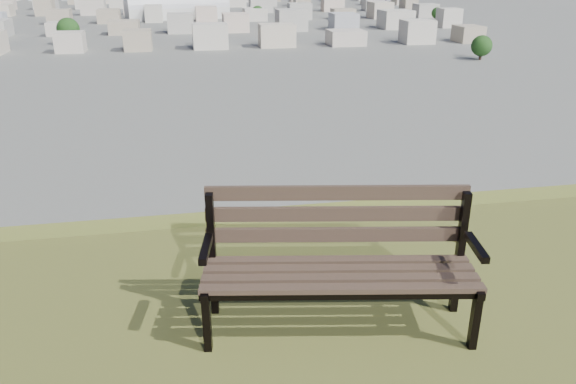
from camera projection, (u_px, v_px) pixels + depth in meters
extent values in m
cube|color=#483229|center=(342.00, 289.00, 3.79)|extent=(1.93, 0.42, 0.04)
cube|color=#483229|center=(340.00, 279.00, 3.91)|extent=(1.93, 0.42, 0.04)
cube|color=#483229|center=(339.00, 269.00, 4.03)|extent=(1.93, 0.42, 0.04)
cube|color=#483229|center=(337.00, 261.00, 4.15)|extent=(1.93, 0.42, 0.04)
cube|color=#483229|center=(337.00, 234.00, 4.17)|extent=(1.92, 0.37, 0.11)
cube|color=#483229|center=(337.00, 214.00, 4.13)|extent=(1.92, 0.37, 0.11)
cube|color=#483229|center=(337.00, 193.00, 4.10)|extent=(1.92, 0.37, 0.11)
cube|color=black|center=(207.00, 321.00, 3.85)|extent=(0.06, 0.07, 0.47)
cube|color=black|center=(212.00, 255.00, 4.18)|extent=(0.06, 0.07, 0.99)
cube|color=black|center=(209.00, 279.00, 3.98)|extent=(0.14, 0.54, 0.05)
cube|color=black|center=(206.00, 249.00, 3.82)|extent=(0.12, 0.39, 0.05)
cube|color=black|center=(475.00, 319.00, 3.88)|extent=(0.06, 0.07, 0.47)
cube|color=black|center=(460.00, 254.00, 4.21)|extent=(0.06, 0.07, 0.99)
cube|color=black|center=(469.00, 277.00, 4.00)|extent=(0.14, 0.54, 0.05)
cube|color=black|center=(476.00, 247.00, 3.85)|extent=(0.12, 0.39, 0.05)
cube|color=black|center=(342.00, 296.00, 3.80)|extent=(1.92, 0.37, 0.04)
cube|color=black|center=(337.00, 266.00, 4.18)|extent=(1.92, 0.37, 0.04)
cone|color=brown|center=(459.00, 233.00, 5.44)|extent=(0.08, 0.08, 0.18)
cube|color=silver|center=(177.00, 13.00, 301.13)|extent=(55.99, 31.98, 5.85)
cylinder|color=white|center=(177.00, 7.00, 300.02)|extent=(55.99, 31.98, 22.25)
cube|color=beige|center=(71.00, 41.00, 186.21)|extent=(11.00, 11.00, 7.00)
cube|color=beige|center=(145.00, 40.00, 190.28)|extent=(11.00, 11.00, 7.00)
cube|color=#A7A7AC|center=(216.00, 38.00, 194.34)|extent=(11.00, 11.00, 7.00)
cube|color=beige|center=(284.00, 36.00, 198.40)|extent=(11.00, 11.00, 7.00)
cube|color=tan|center=(350.00, 35.00, 202.47)|extent=(11.00, 11.00, 7.00)
cube|color=beige|center=(412.00, 34.00, 206.53)|extent=(11.00, 11.00, 7.00)
cube|color=#ADA79D|center=(473.00, 32.00, 210.60)|extent=(11.00, 11.00, 7.00)
cube|color=#A7A7AC|center=(61.00, 26.00, 229.69)|extent=(11.00, 11.00, 7.00)
cube|color=beige|center=(122.00, 25.00, 233.75)|extent=(11.00, 11.00, 7.00)
cube|color=tan|center=(180.00, 24.00, 237.81)|extent=(11.00, 11.00, 7.00)
cube|color=beige|center=(236.00, 23.00, 241.88)|extent=(11.00, 11.00, 7.00)
cube|color=#ADA79D|center=(291.00, 22.00, 245.94)|extent=(11.00, 11.00, 7.00)
cube|color=beige|center=(344.00, 21.00, 250.01)|extent=(11.00, 11.00, 7.00)
cube|color=beige|center=(395.00, 20.00, 254.07)|extent=(11.00, 11.00, 7.00)
cube|color=beige|center=(444.00, 20.00, 258.14)|extent=(11.00, 11.00, 7.00)
cube|color=tan|center=(2.00, 17.00, 269.09)|extent=(11.00, 11.00, 7.00)
cube|color=beige|center=(54.00, 16.00, 273.16)|extent=(11.00, 11.00, 7.00)
cube|color=#ADA79D|center=(105.00, 16.00, 277.22)|extent=(11.00, 11.00, 7.00)
cube|color=beige|center=(155.00, 15.00, 281.29)|extent=(11.00, 11.00, 7.00)
cube|color=beige|center=(203.00, 14.00, 285.35)|extent=(11.00, 11.00, 7.00)
cube|color=beige|center=(250.00, 13.00, 289.42)|extent=(11.00, 11.00, 7.00)
cube|color=#A7A7AC|center=(296.00, 13.00, 293.48)|extent=(11.00, 11.00, 7.00)
cube|color=beige|center=(340.00, 12.00, 297.54)|extent=(11.00, 11.00, 7.00)
cube|color=tan|center=(383.00, 11.00, 301.61)|extent=(11.00, 11.00, 7.00)
cube|color=beige|center=(425.00, 11.00, 305.67)|extent=(11.00, 11.00, 7.00)
cube|color=beige|center=(4.00, 10.00, 312.57)|extent=(11.00, 11.00, 7.00)
cube|color=beige|center=(49.00, 9.00, 316.63)|extent=(11.00, 11.00, 7.00)
cube|color=#A7A7AC|center=(94.00, 9.00, 320.70)|extent=(11.00, 11.00, 7.00)
cube|color=beige|center=(137.00, 8.00, 324.76)|extent=(11.00, 11.00, 7.00)
cube|color=tan|center=(179.00, 7.00, 328.83)|extent=(11.00, 11.00, 7.00)
cube|color=beige|center=(220.00, 7.00, 332.89)|extent=(11.00, 11.00, 7.00)
cube|color=#ADA79D|center=(260.00, 6.00, 336.95)|extent=(11.00, 11.00, 7.00)
cube|color=beige|center=(299.00, 6.00, 341.02)|extent=(11.00, 11.00, 7.00)
cube|color=beige|center=(337.00, 5.00, 345.08)|extent=(11.00, 11.00, 7.00)
cube|color=beige|center=(374.00, 5.00, 349.15)|extent=(11.00, 11.00, 7.00)
cube|color=#A7A7AC|center=(411.00, 4.00, 353.21)|extent=(11.00, 11.00, 7.00)
cube|color=beige|center=(6.00, 4.00, 356.04)|extent=(11.00, 11.00, 7.00)
cube|color=#ADA79D|center=(46.00, 4.00, 360.11)|extent=(11.00, 11.00, 7.00)
cube|color=beige|center=(85.00, 3.00, 364.17)|extent=(11.00, 11.00, 7.00)
cube|color=beige|center=(123.00, 3.00, 368.24)|extent=(11.00, 11.00, 7.00)
cube|color=beige|center=(160.00, 2.00, 372.30)|extent=(11.00, 11.00, 7.00)
cube|color=#A7A7AC|center=(197.00, 2.00, 376.36)|extent=(11.00, 11.00, 7.00)
cube|color=beige|center=(232.00, 1.00, 380.43)|extent=(11.00, 11.00, 7.00)
cube|color=tan|center=(267.00, 1.00, 384.49)|extent=(11.00, 11.00, 7.00)
cube|color=beige|center=(301.00, 1.00, 388.56)|extent=(11.00, 11.00, 7.00)
cube|color=#ADA79D|center=(335.00, 0.00, 392.62)|extent=(11.00, 11.00, 7.00)
cube|color=beige|center=(368.00, 0.00, 396.69)|extent=(11.00, 11.00, 7.00)
cube|color=beige|center=(7.00, 0.00, 399.52)|extent=(11.00, 11.00, 7.00)
cylinder|color=#35251A|center=(480.00, 56.00, 172.07)|extent=(0.80, 0.80, 2.10)
sphere|color=#133312|center=(482.00, 46.00, 170.88)|extent=(6.30, 6.30, 6.30)
cylinder|color=#35251A|center=(70.00, 41.00, 204.55)|extent=(0.80, 0.80, 2.70)
sphere|color=#133312|center=(68.00, 29.00, 203.02)|extent=(8.10, 8.10, 8.10)
cylinder|color=#35251A|center=(437.00, 19.00, 288.09)|extent=(0.80, 0.80, 1.95)
sphere|color=#133312|center=(437.00, 13.00, 286.98)|extent=(5.85, 5.85, 5.85)
cylinder|color=#35251A|center=(267.00, 5.00, 385.39)|extent=(0.80, 0.80, 2.25)
cylinder|color=#35251A|center=(55.00, 1.00, 414.48)|extent=(0.80, 0.80, 2.85)
cylinder|color=#35251A|center=(258.00, 18.00, 291.02)|extent=(0.80, 0.80, 2.10)
sphere|color=#133312|center=(258.00, 12.00, 289.83)|extent=(6.30, 6.30, 6.30)
cylinder|color=#35251A|center=(408.00, 1.00, 422.16)|extent=(0.80, 0.80, 2.55)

